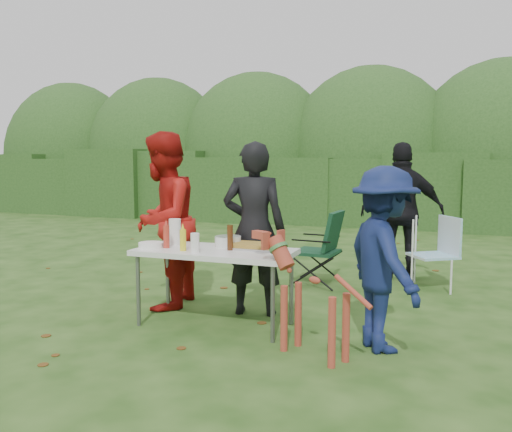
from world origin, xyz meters
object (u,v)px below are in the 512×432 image
(folding_table, at_px, (215,255))
(mustard_bottle, at_px, (183,240))
(camping_chair, at_px, (316,247))
(beer_bottle, at_px, (230,238))
(person_red_jacket, at_px, (163,220))
(person_black_puffy, at_px, (402,212))
(lawn_chair, at_px, (433,253))
(paper_towel_roll, at_px, (175,232))
(child, at_px, (384,259))
(dog, at_px, (314,299))
(ketchup_bottle, at_px, (166,237))
(person_cook, at_px, (254,229))

(folding_table, relative_size, mustard_bottle, 7.50)
(camping_chair, xyz_separation_m, beer_bottle, (-0.34, -1.96, 0.38))
(person_red_jacket, relative_size, mustard_bottle, 9.43)
(person_black_puffy, relative_size, lawn_chair, 2.02)
(person_red_jacket, height_order, paper_towel_roll, person_red_jacket)
(child, distance_m, dog, 0.68)
(ketchup_bottle, xyz_separation_m, paper_towel_roll, (-0.02, 0.21, 0.02))
(paper_towel_roll, bearing_deg, folding_table, -14.29)
(folding_table, height_order, person_red_jacket, person_red_jacket)
(person_cook, xyz_separation_m, camping_chair, (0.28, 1.48, -0.41))
(child, bearing_deg, ketchup_bottle, 55.48)
(camping_chair, distance_m, paper_towel_roll, 2.13)
(person_black_puffy, height_order, child, person_black_puffy)
(person_cook, bearing_deg, paper_towel_roll, 15.51)
(ketchup_bottle, bearing_deg, dog, -13.77)
(child, xyz_separation_m, camping_chair, (-1.10, 2.08, -0.29))
(dog, xyz_separation_m, ketchup_bottle, (-1.58, 0.39, 0.37))
(mustard_bottle, relative_size, ketchup_bottle, 0.91)
(person_cook, bearing_deg, person_red_jacket, -6.19)
(person_red_jacket, bearing_deg, paper_towel_roll, 38.60)
(child, height_order, mustard_bottle, child)
(child, relative_size, lawn_chair, 1.72)
(person_black_puffy, distance_m, ketchup_bottle, 3.35)
(person_black_puffy, bearing_deg, mustard_bottle, 49.01)
(person_cook, distance_m, lawn_chair, 2.49)
(camping_chair, bearing_deg, mustard_bottle, 76.20)
(person_black_puffy, relative_size, dog, 1.79)
(folding_table, height_order, ketchup_bottle, ketchup_bottle)
(camping_chair, bearing_deg, beer_bottle, 85.52)
(lawn_chair, bearing_deg, ketchup_bottle, 10.92)
(folding_table, xyz_separation_m, camping_chair, (0.50, 1.97, -0.21))
(person_black_puffy, relative_size, paper_towel_roll, 6.97)
(dog, bearing_deg, person_black_puffy, -71.17)
(dog, bearing_deg, mustard_bottle, 13.14)
(person_cook, distance_m, child, 1.51)
(mustard_bottle, bearing_deg, lawn_chair, 48.69)
(person_cook, bearing_deg, ketchup_bottle, 28.19)
(person_black_puffy, bearing_deg, person_red_jacket, 35.33)
(person_black_puffy, bearing_deg, camping_chair, 24.88)
(person_cook, height_order, mustard_bottle, person_cook)
(lawn_chair, relative_size, ketchup_bottle, 4.08)
(person_black_puffy, relative_size, child, 1.17)
(person_red_jacket, xyz_separation_m, camping_chair, (1.29, 1.57, -0.46))
(person_black_puffy, xyz_separation_m, mustard_bottle, (-1.73, -2.80, -0.07))
(mustard_bottle, height_order, beer_bottle, beer_bottle)
(person_cook, relative_size, mustard_bottle, 8.87)
(beer_bottle, bearing_deg, person_black_puffy, 63.20)
(person_red_jacket, bearing_deg, mustard_bottle, 35.09)
(person_red_jacket, xyz_separation_m, person_black_puffy, (2.27, 2.24, -0.04))
(dog, xyz_separation_m, camping_chair, (-0.60, 2.44, -0.00))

